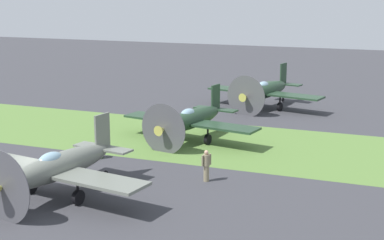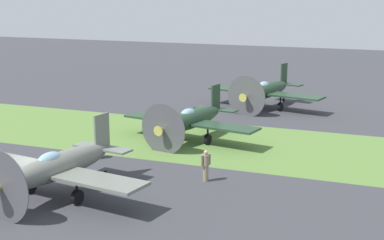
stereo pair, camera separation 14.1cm
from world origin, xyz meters
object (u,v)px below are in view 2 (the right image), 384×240
airplane_wingman (191,119)px  fuel_drum (98,151)px  airplane_lead (57,166)px  airplane_trail (266,91)px  ground_crew_chief (206,165)px

airplane_wingman → fuel_drum: (3.77, 6.05, -1.04)m
airplane_lead → airplane_wingman: size_ratio=1.04×
airplane_lead → airplane_trail: airplane_trail is taller
airplane_wingman → airplane_trail: airplane_trail is taller
ground_crew_chief → fuel_drum: 7.85m
airplane_lead → airplane_trail: size_ratio=0.99×
airplane_wingman → fuel_drum: size_ratio=11.18×
ground_crew_chief → fuel_drum: size_ratio=1.92×
airplane_lead → airplane_trail: 25.50m
airplane_wingman → ground_crew_chief: bearing=126.9°
airplane_trail → airplane_lead: bearing=93.1°
airplane_lead → ground_crew_chief: bearing=-132.2°
airplane_lead → airplane_wingman: 12.75m
airplane_lead → fuel_drum: (1.64, -6.52, -1.11)m
airplane_wingman → ground_crew_chief: (-3.89, 7.69, -0.58)m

